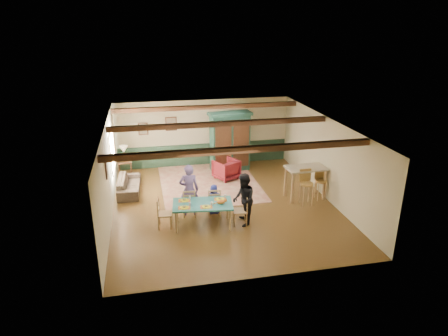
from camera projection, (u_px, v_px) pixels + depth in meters
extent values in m
plane|color=#493014|center=(223.00, 205.00, 13.00)|extent=(8.00, 8.00, 0.00)
cube|color=beige|center=(204.00, 133.00, 16.20)|extent=(7.00, 0.02, 2.70)
cube|color=beige|center=(108.00, 174.00, 11.86)|extent=(0.02, 8.00, 2.70)
cube|color=beige|center=(327.00, 159.00, 13.19)|extent=(0.02, 8.00, 2.70)
cube|color=white|center=(223.00, 124.00, 12.06)|extent=(7.00, 8.00, 0.02)
cube|color=#1B3323|center=(204.00, 154.00, 16.49)|extent=(6.95, 0.03, 0.90)
cube|color=#321B0E|center=(242.00, 150.00, 9.98)|extent=(6.95, 0.16, 0.16)
cube|color=#321B0E|center=(221.00, 124.00, 12.46)|extent=(6.95, 0.16, 0.16)
cube|color=#321B0E|center=(207.00, 107.00, 14.84)|extent=(6.95, 0.16, 0.16)
imported|color=slate|center=(189.00, 190.00, 12.08)|extent=(0.64, 0.46, 1.64)
imported|color=black|center=(244.00, 200.00, 11.52)|extent=(0.67, 0.82, 1.56)
imported|color=navy|center=(214.00, 199.00, 12.27)|extent=(0.50, 0.35, 0.95)
cube|color=beige|center=(209.00, 183.00, 14.73)|extent=(3.53, 4.18, 0.01)
cube|color=#153529|center=(230.00, 142.00, 15.65)|extent=(1.72, 0.84, 2.34)
imported|color=#490E16|center=(226.00, 169.00, 15.02)|extent=(1.10, 1.11, 0.75)
imported|color=#352A21|center=(129.00, 185.00, 13.89)|extent=(0.81, 1.87, 0.54)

